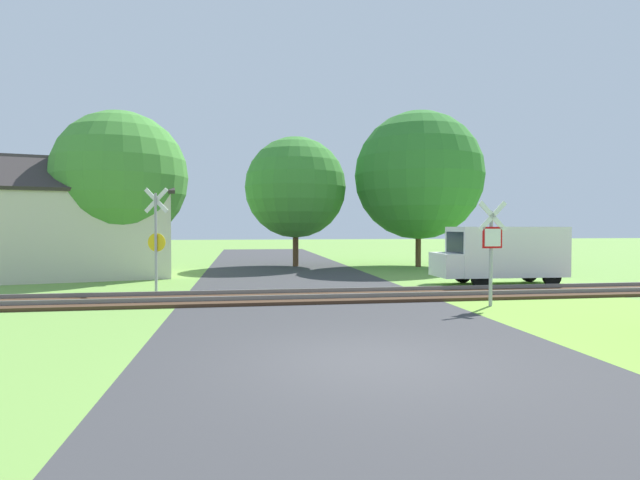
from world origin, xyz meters
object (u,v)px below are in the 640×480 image
tree_left (121,178)px  stop_sign_near (492,245)px  house (90,231)px  tree_right (419,176)px  crossing_sign_far (156,235)px  tree_center (296,188)px  mail_truck (502,253)px

tree_left → stop_sign_near: bearing=-40.4°
house → tree_right: 17.09m
crossing_sign_far → tree_left: (-2.46, 5.74, 2.48)m
stop_sign_near → tree_center: bearing=-79.0°
tree_center → tree_right: (6.79, -1.32, 0.65)m
crossing_sign_far → tree_center: tree_center is taller
tree_center → tree_right: bearing=-11.0°
stop_sign_near → tree_left: size_ratio=0.40×
crossing_sign_far → tree_right: (12.70, 8.96, 3.14)m
crossing_sign_far → tree_right: bearing=52.3°
house → tree_center: bearing=10.7°
tree_center → mail_truck: (6.97, -10.13, -3.22)m
stop_sign_near → tree_right: (2.84, 13.72, 3.38)m
crossing_sign_far → house: bearing=139.9°
house → tree_center: tree_center is taller
stop_sign_near → crossing_sign_far: size_ratio=0.83×
stop_sign_near → tree_center: tree_center is taller
stop_sign_near → mail_truck: size_ratio=0.60×
house → tree_left: bearing=-21.9°
tree_center → stop_sign_near: bearing=-75.3°
house → mail_truck: 17.72m
house → mail_truck: house is taller
house → tree_center: (9.76, 4.33, 2.42)m
tree_center → tree_right: tree_right is taller
house → tree_left: (1.38, -0.21, 2.41)m
tree_right → house: bearing=-169.7°
stop_sign_near → tree_right: size_ratio=0.34×
house → tree_right: tree_right is taller
crossing_sign_far → mail_truck: 12.90m
crossing_sign_far → tree_center: (5.91, 10.28, 2.49)m
house → tree_center: 10.94m
tree_right → stop_sign_near: bearing=-101.7°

